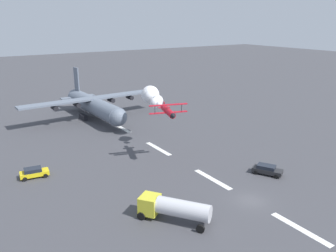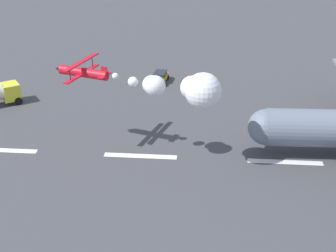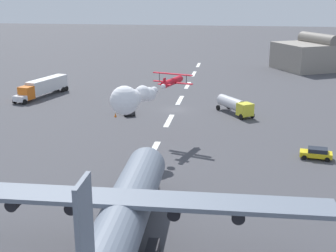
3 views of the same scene
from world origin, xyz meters
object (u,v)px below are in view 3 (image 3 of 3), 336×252
object	(u,v)px
fuel_tanker_truck	(235,105)
traffic_cone_far	(115,115)
cargo_transport_plane	(126,210)
stunt_biplane_red	(135,97)
airport_staff_sedan	(316,153)
traffic_cone_near	(136,97)
semi_truck_orange	(43,87)
followme_car_yellow	(127,110)

from	to	relation	value
fuel_tanker_truck	traffic_cone_far	xyz separation A→B (m)	(5.18, -21.23, -1.36)
cargo_transport_plane	stunt_biplane_red	bearing A→B (deg)	-170.10
airport_staff_sedan	traffic_cone_near	size ratio (longest dim) A/B	5.87
semi_truck_orange	airport_staff_sedan	xyz separation A→B (m)	(30.42, 51.83, -1.32)
semi_truck_orange	traffic_cone_far	distance (m)	24.06
cargo_transport_plane	traffic_cone_far	world-z (taller)	cargo_transport_plane
semi_truck_orange	followme_car_yellow	distance (m)	24.24
traffic_cone_far	stunt_biplane_red	bearing A→B (deg)	22.01
cargo_transport_plane	followme_car_yellow	size ratio (longest dim) A/B	7.24
semi_truck_orange	cargo_transport_plane	bearing A→B (deg)	29.72
cargo_transport_plane	fuel_tanker_truck	xyz separation A→B (m)	(-46.52, 9.23, -1.69)
stunt_biplane_red	traffic_cone_far	bearing A→B (deg)	-157.99
stunt_biplane_red	traffic_cone_far	size ratio (longest dim) A/B	24.05
stunt_biplane_red	traffic_cone_far	xyz separation A→B (m)	(-20.83, -8.42, -8.43)
stunt_biplane_red	semi_truck_orange	xyz separation A→B (m)	(-34.74, -27.97, -6.67)
cargo_transport_plane	semi_truck_orange	bearing A→B (deg)	-150.28
stunt_biplane_red	traffic_cone_near	bearing A→B (deg)	-167.52
fuel_tanker_truck	traffic_cone_near	size ratio (longest dim) A/B	11.29
stunt_biplane_red	followme_car_yellow	world-z (taller)	stunt_biplane_red
cargo_transport_plane	airport_staff_sedan	xyz separation A→B (m)	(-24.83, 20.28, -2.62)
stunt_biplane_red	semi_truck_orange	world-z (taller)	stunt_biplane_red
traffic_cone_near	traffic_cone_far	xyz separation A→B (m)	(14.57, -0.58, 0.00)
airport_staff_sedan	stunt_biplane_red	bearing A→B (deg)	-79.73
airport_staff_sedan	traffic_cone_far	bearing A→B (deg)	-117.08
airport_staff_sedan	traffic_cone_far	distance (m)	36.26
followme_car_yellow	airport_staff_sedan	world-z (taller)	same
cargo_transport_plane	stunt_biplane_red	xyz separation A→B (m)	(-20.51, -3.58, 5.37)
fuel_tanker_truck	traffic_cone_far	bearing A→B (deg)	-76.28
traffic_cone_near	stunt_biplane_red	bearing A→B (deg)	12.48
semi_truck_orange	traffic_cone_far	size ratio (longest dim) A/B	20.62
semi_truck_orange	followme_car_yellow	world-z (taller)	semi_truck_orange
cargo_transport_plane	traffic_cone_near	world-z (taller)	cargo_transport_plane
airport_staff_sedan	traffic_cone_near	world-z (taller)	airport_staff_sedan
cargo_transport_plane	airport_staff_sedan	bearing A→B (deg)	140.76
stunt_biplane_red	semi_truck_orange	distance (m)	45.10
cargo_transport_plane	airport_staff_sedan	distance (m)	32.17
stunt_biplane_red	airport_staff_sedan	size ratio (longest dim) A/B	4.10
followme_car_yellow	traffic_cone_near	xyz separation A→B (m)	(-12.28, -1.10, -0.44)
fuel_tanker_truck	airport_staff_sedan	xyz separation A→B (m)	(21.69, 11.05, -0.93)
semi_truck_orange	airport_staff_sedan	world-z (taller)	semi_truck_orange
semi_truck_orange	fuel_tanker_truck	distance (m)	41.71
cargo_transport_plane	fuel_tanker_truck	size ratio (longest dim) A/B	4.13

